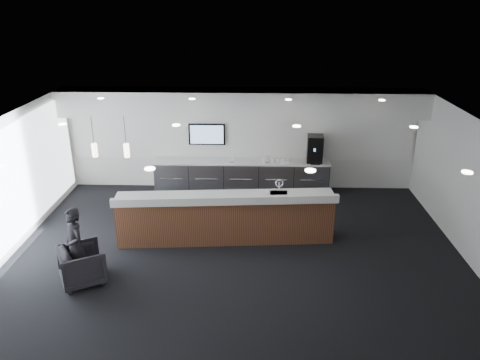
{
  "coord_description": "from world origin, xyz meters",
  "views": [
    {
      "loc": [
        0.36,
        -9.02,
        5.41
      ],
      "look_at": [
        0.04,
        1.3,
        1.29
      ],
      "focal_mm": 35.0,
      "sensor_mm": 36.0,
      "label": 1
    }
  ],
  "objects_px": {
    "service_counter": "(226,217)",
    "coffee_machine": "(315,149)",
    "lounge_guest": "(75,246)",
    "armchair": "(82,265)"
  },
  "relations": [
    {
      "from": "service_counter",
      "to": "lounge_guest",
      "type": "height_order",
      "value": "lounge_guest"
    },
    {
      "from": "service_counter",
      "to": "coffee_machine",
      "type": "xyz_separation_m",
      "value": [
        2.36,
        2.92,
        0.75
      ]
    },
    {
      "from": "lounge_guest",
      "to": "coffee_machine",
      "type": "bearing_deg",
      "value": 89.87
    },
    {
      "from": "service_counter",
      "to": "armchair",
      "type": "bearing_deg",
      "value": -150.99
    },
    {
      "from": "service_counter",
      "to": "coffee_machine",
      "type": "relative_size",
      "value": 6.65
    },
    {
      "from": "coffee_machine",
      "to": "armchair",
      "type": "xyz_separation_m",
      "value": [
        -5.12,
        -4.75,
        -0.94
      ]
    },
    {
      "from": "coffee_machine",
      "to": "lounge_guest",
      "type": "height_order",
      "value": "coffee_machine"
    },
    {
      "from": "coffee_machine",
      "to": "lounge_guest",
      "type": "relative_size",
      "value": 0.48
    },
    {
      "from": "armchair",
      "to": "lounge_guest",
      "type": "relative_size",
      "value": 0.54
    },
    {
      "from": "service_counter",
      "to": "armchair",
      "type": "xyz_separation_m",
      "value": [
        -2.76,
        -1.83,
        -0.19
      ]
    }
  ]
}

